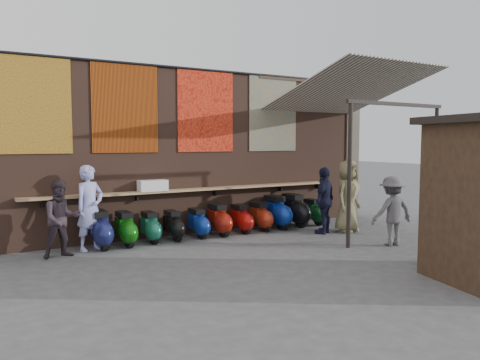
{
  "coord_description": "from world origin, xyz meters",
  "views": [
    {
      "loc": [
        -4.91,
        -7.8,
        2.25
      ],
      "look_at": [
        0.5,
        1.2,
        1.38
      ],
      "focal_mm": 35.0,
      "sensor_mm": 36.0,
      "label": 1
    }
  ],
  "objects_px": {
    "scooter_stool_0": "(100,230)",
    "diner_right": "(62,219)",
    "scooter_stool_1": "(125,229)",
    "scooter_stool_8": "(276,212)",
    "shopper_navy": "(325,200)",
    "scooter_stool_7": "(260,217)",
    "diner_left": "(90,208)",
    "shopper_grey": "(392,211)",
    "scooter_stool_6": "(241,219)",
    "scooter_stool_10": "(314,212)",
    "shelf_box": "(153,186)",
    "scooter_stool_4": "(198,223)",
    "shopper_tan": "(348,196)",
    "scooter_stool_2": "(150,227)",
    "scooter_stool_5": "(219,220)",
    "scooter_stool_3": "(173,226)",
    "scooter_stool_9": "(294,210)"
  },
  "relations": [
    {
      "from": "scooter_stool_0",
      "to": "diner_right",
      "type": "xyz_separation_m",
      "value": [
        -0.83,
        -0.37,
        0.36
      ]
    },
    {
      "from": "scooter_stool_1",
      "to": "scooter_stool_8",
      "type": "height_order",
      "value": "scooter_stool_8"
    },
    {
      "from": "scooter_stool_0",
      "to": "shopper_navy",
      "type": "distance_m",
      "value": 5.29
    },
    {
      "from": "scooter_stool_7",
      "to": "diner_left",
      "type": "bearing_deg",
      "value": 179.69
    },
    {
      "from": "shopper_navy",
      "to": "shopper_grey",
      "type": "bearing_deg",
      "value": 73.79
    },
    {
      "from": "scooter_stool_1",
      "to": "scooter_stool_8",
      "type": "distance_m",
      "value": 3.98
    },
    {
      "from": "scooter_stool_8",
      "to": "shopper_grey",
      "type": "bearing_deg",
      "value": -71.02
    },
    {
      "from": "scooter_stool_6",
      "to": "scooter_stool_8",
      "type": "xyz_separation_m",
      "value": [
        1.09,
        0.02,
        0.08
      ]
    },
    {
      "from": "scooter_stool_6",
      "to": "shopper_navy",
      "type": "xyz_separation_m",
      "value": [
        1.72,
        -1.11,
        0.47
      ]
    },
    {
      "from": "scooter_stool_8",
      "to": "scooter_stool_10",
      "type": "relative_size",
      "value": 1.24
    },
    {
      "from": "diner_right",
      "to": "shopper_grey",
      "type": "height_order",
      "value": "diner_right"
    },
    {
      "from": "shelf_box",
      "to": "scooter_stool_4",
      "type": "height_order",
      "value": "shelf_box"
    },
    {
      "from": "scooter_stool_0",
      "to": "scooter_stool_8",
      "type": "bearing_deg",
      "value": -0.46
    },
    {
      "from": "scooter_stool_7",
      "to": "diner_left",
      "type": "distance_m",
      "value": 4.23
    },
    {
      "from": "scooter_stool_1",
      "to": "scooter_stool_6",
      "type": "xyz_separation_m",
      "value": [
        2.89,
        -0.03,
        -0.02
      ]
    },
    {
      "from": "diner_left",
      "to": "shopper_grey",
      "type": "distance_m",
      "value": 6.42
    },
    {
      "from": "shopper_tan",
      "to": "shopper_grey",
      "type": "bearing_deg",
      "value": -118.37
    },
    {
      "from": "scooter_stool_4",
      "to": "scooter_stool_10",
      "type": "height_order",
      "value": "scooter_stool_10"
    },
    {
      "from": "scooter_stool_8",
      "to": "scooter_stool_0",
      "type": "bearing_deg",
      "value": 179.54
    },
    {
      "from": "scooter_stool_2",
      "to": "diner_right",
      "type": "distance_m",
      "value": 2.02
    },
    {
      "from": "scooter_stool_6",
      "to": "scooter_stool_7",
      "type": "distance_m",
      "value": 0.57
    },
    {
      "from": "shopper_navy",
      "to": "shopper_grey",
      "type": "distance_m",
      "value": 1.81
    },
    {
      "from": "scooter_stool_6",
      "to": "scooter_stool_10",
      "type": "relative_size",
      "value": 1.01
    },
    {
      "from": "scooter_stool_5",
      "to": "shopper_tan",
      "type": "xyz_separation_m",
      "value": [
        2.97,
        -1.24,
        0.52
      ]
    },
    {
      "from": "scooter_stool_3",
      "to": "diner_right",
      "type": "bearing_deg",
      "value": -171.64
    },
    {
      "from": "scooter_stool_5",
      "to": "scooter_stool_7",
      "type": "distance_m",
      "value": 1.2
    },
    {
      "from": "scooter_stool_0",
      "to": "scooter_stool_5",
      "type": "bearing_deg",
      "value": -1.55
    },
    {
      "from": "scooter_stool_9",
      "to": "scooter_stool_3",
      "type": "bearing_deg",
      "value": 179.55
    },
    {
      "from": "scooter_stool_1",
      "to": "shopper_tan",
      "type": "distance_m",
      "value": 5.41
    },
    {
      "from": "scooter_stool_4",
      "to": "shopper_tan",
      "type": "distance_m",
      "value": 3.77
    },
    {
      "from": "scooter_stool_4",
      "to": "scooter_stool_6",
      "type": "bearing_deg",
      "value": -1.16
    },
    {
      "from": "scooter_stool_0",
      "to": "scooter_stool_5",
      "type": "relative_size",
      "value": 1.06
    },
    {
      "from": "scooter_stool_9",
      "to": "diner_left",
      "type": "distance_m",
      "value": 5.33
    },
    {
      "from": "diner_left",
      "to": "scooter_stool_6",
      "type": "bearing_deg",
      "value": -25.14
    },
    {
      "from": "scooter_stool_2",
      "to": "scooter_stool_1",
      "type": "bearing_deg",
      "value": -174.81
    },
    {
      "from": "shopper_navy",
      "to": "shopper_tan",
      "type": "bearing_deg",
      "value": 138.9
    },
    {
      "from": "scooter_stool_1",
      "to": "shopper_tan",
      "type": "relative_size",
      "value": 0.43
    },
    {
      "from": "scooter_stool_8",
      "to": "diner_right",
      "type": "xyz_separation_m",
      "value": [
        -5.34,
        -0.33,
        0.33
      ]
    },
    {
      "from": "scooter_stool_10",
      "to": "diner_right",
      "type": "height_order",
      "value": "diner_right"
    },
    {
      "from": "scooter_stool_2",
      "to": "scooter_stool_4",
      "type": "bearing_deg",
      "value": -2.85
    },
    {
      "from": "scooter_stool_8",
      "to": "shopper_grey",
      "type": "xyz_separation_m",
      "value": [
        1.0,
        -2.9,
        0.33
      ]
    },
    {
      "from": "diner_right",
      "to": "shopper_tan",
      "type": "relative_size",
      "value": 0.84
    },
    {
      "from": "shopper_grey",
      "to": "scooter_stool_6",
      "type": "bearing_deg",
      "value": -42.8
    },
    {
      "from": "scooter_stool_5",
      "to": "diner_left",
      "type": "relative_size",
      "value": 0.45
    },
    {
      "from": "scooter_stool_9",
      "to": "scooter_stool_10",
      "type": "distance_m",
      "value": 0.63
    },
    {
      "from": "shelf_box",
      "to": "diner_right",
      "type": "relative_size",
      "value": 0.43
    },
    {
      "from": "scooter_stool_4",
      "to": "scooter_stool_8",
      "type": "bearing_deg",
      "value": -0.04
    },
    {
      "from": "scooter_stool_10",
      "to": "scooter_stool_0",
      "type": "bearing_deg",
      "value": 179.32
    },
    {
      "from": "scooter_stool_9",
      "to": "scooter_stool_4",
      "type": "bearing_deg",
      "value": -179.94
    },
    {
      "from": "scooter_stool_0",
      "to": "scooter_stool_3",
      "type": "distance_m",
      "value": 1.65
    }
  ]
}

